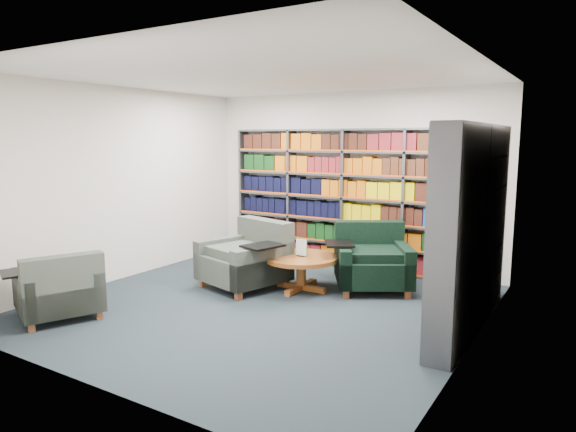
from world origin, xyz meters
The scene contains 7 objects.
room_shell centered at (0.00, 0.00, 1.40)m, with size 5.02×5.02×2.82m.
bookshelf_back centered at (0.00, 2.34, 1.10)m, with size 4.00×0.28×2.20m.
bookshelf_right centered at (2.34, 0.60, 1.10)m, with size 0.28×2.50×2.20m.
chair_teal_left centered at (-0.65, 0.61, 0.37)m, with size 1.32×1.24×0.92m.
chair_green_right centered at (0.84, 1.44, 0.36)m, with size 1.34×1.34×0.89m.
chair_teal_front centered at (-1.72, -1.62, 0.32)m, with size 1.14×1.16×0.79m.
coffee_table centered at (0.08, 0.81, 0.38)m, with size 1.01×1.01×0.71m.
Camera 1 is at (3.51, -5.09, 2.06)m, focal length 32.00 mm.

